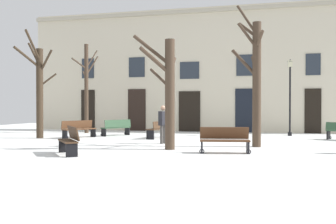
# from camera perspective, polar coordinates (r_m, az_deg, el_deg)

# --- Properties ---
(ground_plane) EXTENTS (35.56, 35.56, 0.00)m
(ground_plane) POSITION_cam_1_polar(r_m,az_deg,el_deg) (16.57, -1.37, -4.73)
(ground_plane) COLOR white
(building_facade) EXTENTS (22.23, 0.60, 7.96)m
(building_facade) POSITION_cam_1_polar(r_m,az_deg,el_deg) (25.07, 3.72, 6.32)
(building_facade) COLOR beige
(building_facade) RESTS_ON ground
(tree_center) EXTENTS (1.80, 1.97, 5.26)m
(tree_center) POSITION_cam_1_polar(r_m,az_deg,el_deg) (20.52, -18.59, 3.52)
(tree_center) COLOR #382B1E
(tree_center) RESTS_ON ground
(tree_left_of_center) EXTENTS (1.31, 1.92, 5.68)m
(tree_left_of_center) POSITION_cam_1_polar(r_m,az_deg,el_deg) (15.69, 12.86, 4.92)
(tree_left_of_center) COLOR #423326
(tree_left_of_center) RESTS_ON ground
(tree_right_of_center) EXTENTS (1.55, 1.80, 4.28)m
(tree_right_of_center) POSITION_cam_1_polar(r_m,az_deg,el_deg) (14.33, 0.01, 3.40)
(tree_right_of_center) COLOR #423326
(tree_right_of_center) RESTS_ON ground
(tree_foreground) EXTENTS (0.95, 2.05, 5.41)m
(tree_foreground) POSITION_cam_1_polar(r_m,az_deg,el_deg) (23.99, -11.99, 3.77)
(tree_foreground) COLOR #423326
(tree_foreground) RESTS_ON ground
(streetlamp) EXTENTS (0.30, 0.30, 4.20)m
(streetlamp) POSITION_cam_1_polar(r_m,az_deg,el_deg) (22.14, 17.64, 3.23)
(streetlamp) COLOR black
(streetlamp) RESTS_ON ground
(bench_facing_shops) EXTENTS (0.84, 1.87, 0.88)m
(bench_facing_shops) POSITION_cam_1_polar(r_m,az_deg,el_deg) (19.44, -1.33, -2.53)
(bench_facing_shops) COLOR #3D2819
(bench_facing_shops) RESTS_ON ground
(bench_back_to_back_left) EXTENTS (1.29, 1.85, 0.89)m
(bench_back_to_back_left) POSITION_cam_1_polar(r_m,az_deg,el_deg) (20.25, -13.10, -2.43)
(bench_back_to_back_left) COLOR #51331E
(bench_back_to_back_left) RESTS_ON ground
(bench_by_litter_bin) EXTENTS (1.30, 1.48, 0.94)m
(bench_by_litter_bin) POSITION_cam_1_polar(r_m,az_deg,el_deg) (13.22, -14.39, -4.07)
(bench_by_litter_bin) COLOR #3D2819
(bench_by_litter_bin) RESTS_ON ground
(bench_near_center_tree) EXTENTS (1.33, 1.67, 0.89)m
(bench_near_center_tree) POSITION_cam_1_polar(r_m,az_deg,el_deg) (21.37, -7.66, -2.29)
(bench_near_center_tree) COLOR #2D4C33
(bench_near_center_tree) RESTS_ON ground
(bench_back_to_back_right) EXTENTS (1.76, 0.78, 0.89)m
(bench_back_to_back_right) POSITION_cam_1_polar(r_m,az_deg,el_deg) (13.37, 8.39, -4.13)
(bench_back_to_back_right) COLOR #51331E
(bench_back_to_back_right) RESTS_ON ground
(person_crossing_plaza) EXTENTS (0.36, 0.44, 1.65)m
(person_crossing_plaza) POSITION_cam_1_polar(r_m,az_deg,el_deg) (16.56, -0.75, -1.58)
(person_crossing_plaza) COLOR #403D3A
(person_crossing_plaza) RESTS_ON ground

